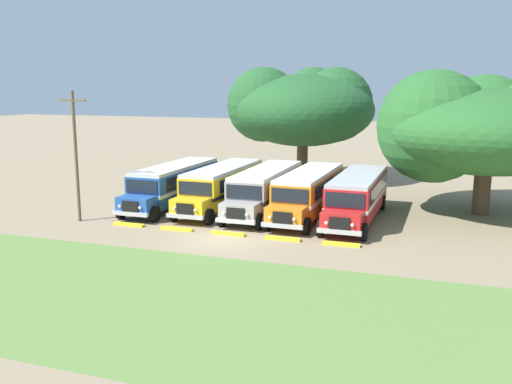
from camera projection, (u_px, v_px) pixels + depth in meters
ground_plane at (220, 240)px, 29.96m from camera, size 220.00×220.00×0.00m
foreground_grass_strip at (136, 296)px, 21.97m from camera, size 80.00×11.61×0.01m
parked_bus_slot_0 at (174, 183)px, 38.66m from camera, size 2.68×10.84×2.82m
parked_bus_slot_1 at (222, 185)px, 37.97m from camera, size 2.74×10.85×2.82m
parked_bus_slot_2 at (266, 188)px, 36.84m from camera, size 2.77×10.85×2.82m
parked_bus_slot_3 at (309, 191)px, 35.74m from camera, size 2.83×10.86×2.82m
parked_bus_slot_4 at (357, 195)px, 34.49m from camera, size 2.75×10.85×2.82m
curb_wheelstop_0 at (129, 225)px, 33.12m from camera, size 2.00×0.36×0.15m
curb_wheelstop_1 at (177, 229)px, 32.09m from camera, size 2.00×0.36×0.15m
curb_wheelstop_2 at (228, 234)px, 31.06m from camera, size 2.00×0.36×0.15m
curb_wheelstop_3 at (283, 239)px, 30.02m from camera, size 2.00×0.36×0.15m
curb_wheelstop_4 at (341, 244)px, 28.99m from camera, size 2.00×0.36×0.15m
broad_shade_tree at (303, 107)px, 48.38m from camera, size 12.66×12.57×10.02m
secondary_tree at (482, 128)px, 35.68m from camera, size 13.51×13.27×9.33m
utility_pole at (76, 153)px, 33.53m from camera, size 1.80×0.20×8.00m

